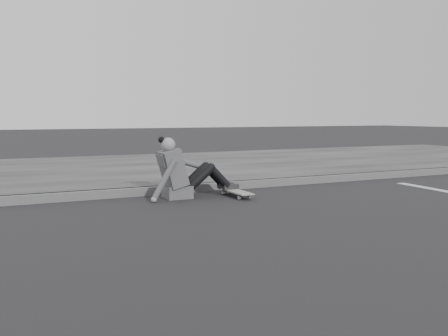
% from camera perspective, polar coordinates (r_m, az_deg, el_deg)
% --- Properties ---
extents(ground, '(80.00, 80.00, 0.00)m').
position_cam_1_polar(ground, '(5.11, 1.23, -7.16)').
color(ground, black).
rests_on(ground, ground).
extents(curb, '(24.00, 0.16, 0.12)m').
position_cam_1_polar(curb, '(7.45, -7.82, -2.56)').
color(curb, '#4F4F4F').
rests_on(curb, ground).
extents(sidewalk, '(24.00, 6.00, 0.12)m').
position_cam_1_polar(sidewalk, '(10.35, -12.99, -0.26)').
color(sidewalk, '#343434').
rests_on(sidewalk, ground).
extents(skateboard, '(0.20, 0.78, 0.09)m').
position_cam_1_polar(skateboard, '(7.20, 1.34, -2.72)').
color(skateboard, '#9F9F9A').
rests_on(skateboard, ground).
extents(seated_woman, '(1.38, 0.46, 0.88)m').
position_cam_1_polar(seated_woman, '(7.08, -4.87, -0.52)').
color(seated_woman, '#48484A').
rests_on(seated_woman, ground).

